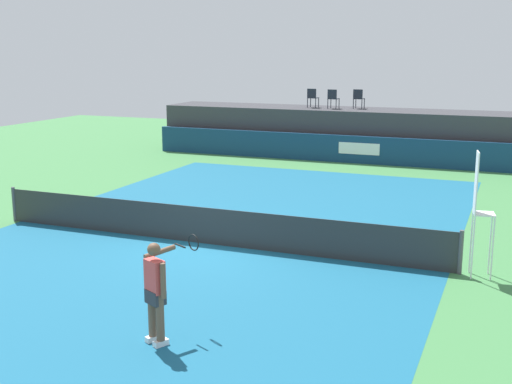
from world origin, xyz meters
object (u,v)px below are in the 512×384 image
object	(u,v)px
spectator_chair_left	(333,98)
tennis_ball	(187,233)
net_post_near	(14,204)
net_post_far	(461,252)
spectator_chair_far_left	(313,97)
umpire_chair	(479,206)
tennis_player	(157,289)
spectator_chair_center	(359,98)

from	to	relation	value
spectator_chair_left	tennis_ball	world-z (taller)	spectator_chair_left
net_post_near	net_post_far	world-z (taller)	same
spectator_chair_far_left	umpire_chair	world-z (taller)	spectator_chair_far_left
spectator_chair_far_left	tennis_player	bearing A→B (deg)	-79.84
spectator_chair_far_left	spectator_chair_left	distance (m)	1.08
tennis_player	spectator_chair_far_left	bearing A→B (deg)	100.16
spectator_chair_far_left	tennis_ball	size ratio (longest dim) A/B	13.06
net_post_near	tennis_ball	distance (m)	5.33
spectator_chair_center	net_post_near	distance (m)	16.92
tennis_player	net_post_far	bearing A→B (deg)	51.57
spectator_chair_far_left	net_post_far	xyz separation A→B (m)	(8.14, -15.25, -2.19)
spectator_chair_center	spectator_chair_left	bearing A→B (deg)	-155.42
net_post_far	tennis_ball	size ratio (longest dim) A/B	14.71
net_post_far	tennis_player	bearing A→B (deg)	-128.43
spectator_chair_center	net_post_far	distance (m)	16.78
net_post_near	tennis_ball	bearing A→B (deg)	6.50
spectator_chair_far_left	net_post_near	distance (m)	15.99
spectator_chair_left	tennis_ball	size ratio (longest dim) A/B	13.06
net_post_near	tennis_player	size ratio (longest dim) A/B	0.56
umpire_chair	net_post_near	bearing A→B (deg)	179.92
net_post_far	tennis_ball	world-z (taller)	net_post_far
net_post_far	tennis_player	size ratio (longest dim) A/B	0.56
tennis_player	tennis_ball	distance (m)	6.79
spectator_chair_left	net_post_far	distance (m)	16.75
spectator_chair_far_left	net_post_far	world-z (taller)	spectator_chair_far_left
tennis_ball	spectator_chair_left	bearing A→B (deg)	89.86
spectator_chair_left	umpire_chair	world-z (taller)	spectator_chair_left
spectator_chair_left	umpire_chair	bearing A→B (deg)	-63.78
spectator_chair_left	spectator_chair_center	xyz separation A→B (m)	(1.08, 0.49, 0.00)
umpire_chair	tennis_player	world-z (taller)	umpire_chair
net_post_near	net_post_far	size ratio (longest dim) A/B	1.00
spectator_chair_far_left	tennis_player	xyz separation A→B (m)	(3.73, -20.81, -1.73)
net_post_far	tennis_ball	xyz separation A→B (m)	(-7.12, 0.60, -0.46)
spectator_chair_left	net_post_far	xyz separation A→B (m)	(7.09, -15.02, -2.19)
spectator_chair_center	net_post_far	bearing A→B (deg)	-68.81
spectator_chair_center	umpire_chair	bearing A→B (deg)	-67.82
spectator_chair_left	tennis_ball	bearing A→B (deg)	-90.14
spectator_chair_far_left	umpire_chair	bearing A→B (deg)	-61.02
spectator_chair_center	tennis_ball	world-z (taller)	spectator_chair_center
umpire_chair	tennis_player	size ratio (longest dim) A/B	1.56
umpire_chair	tennis_ball	size ratio (longest dim) A/B	40.59
net_post_near	tennis_ball	world-z (taller)	net_post_near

